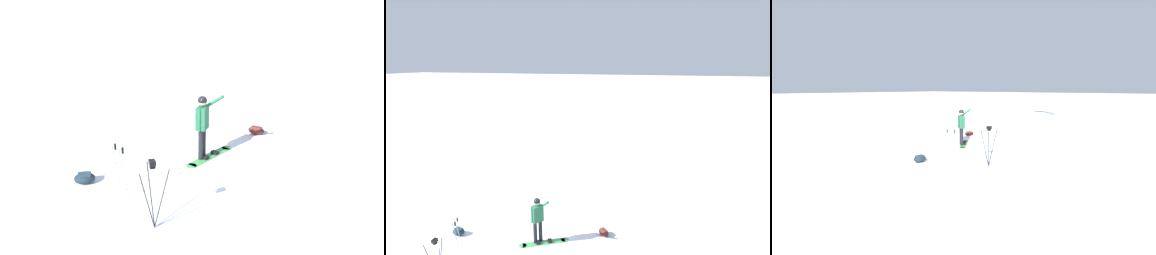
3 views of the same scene
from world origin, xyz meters
TOP-DOWN VIEW (x-y plane):
  - ground_plane at (0.00, 0.00)m, footprint 300.00×300.00m
  - snowboarder at (0.16, 0.56)m, footprint 0.79×0.48m
  - snowboard at (0.39, 0.58)m, footprint 1.66×1.11m
  - gear_bag_large at (-3.06, 0.09)m, footprint 0.56×0.45m
  - camera_tripod at (-1.89, -2.28)m, footprint 0.61×0.51m
  - gear_bag_small at (2.42, 1.75)m, footprint 0.59×0.59m
  - ski_poles at (-2.30, -0.84)m, footprint 0.31×0.39m

SIDE VIEW (x-z plane):
  - ground_plane at x=0.00m, z-range 0.00..0.00m
  - snowboard at x=0.39m, z-range -0.03..0.07m
  - gear_bag_small at x=2.42m, z-range 0.01..0.26m
  - gear_bag_large at x=-3.06m, z-range 0.01..0.27m
  - ski_poles at x=-2.30m, z-range 0.20..1.46m
  - camera_tripod at x=-1.89m, z-range 0.31..1.79m
  - snowboarder at x=0.16m, z-range 0.20..2.01m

